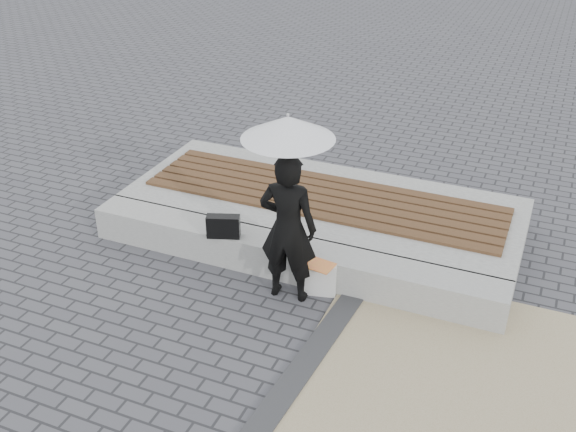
% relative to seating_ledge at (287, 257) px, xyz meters
% --- Properties ---
extents(ground, '(80.00, 80.00, 0.00)m').
position_rel_seating_ledge_xyz_m(ground, '(0.00, -1.60, -0.20)').
color(ground, '#47474B').
rests_on(ground, ground).
extents(edging_band, '(0.61, 5.20, 0.04)m').
position_rel_seating_ledge_xyz_m(edging_band, '(0.75, -2.10, -0.18)').
color(edging_band, '#313234').
rests_on(edging_band, ground).
extents(seating_ledge, '(5.00, 0.45, 0.40)m').
position_rel_seating_ledge_xyz_m(seating_ledge, '(0.00, 0.00, 0.00)').
color(seating_ledge, '#AEAEA8').
rests_on(seating_ledge, ground).
extents(timber_platform, '(5.00, 2.00, 0.40)m').
position_rel_seating_ledge_xyz_m(timber_platform, '(0.00, 1.20, 0.00)').
color(timber_platform, '#ADAEA8').
rests_on(timber_platform, ground).
extents(timber_decking, '(4.60, 1.20, 0.04)m').
position_rel_seating_ledge_xyz_m(timber_decking, '(0.00, 1.20, 0.22)').
color(timber_decking, brown).
rests_on(timber_decking, timber_platform).
extents(woman, '(0.66, 0.46, 1.71)m').
position_rel_seating_ledge_xyz_m(woman, '(0.19, -0.41, 0.65)').
color(woman, black).
rests_on(woman, ground).
extents(parasol, '(0.94, 0.94, 1.20)m').
position_rel_seating_ledge_xyz_m(parasol, '(0.19, -0.41, 1.78)').
color(parasol, silver).
rests_on(parasol, ground).
extents(handbag, '(0.40, 0.25, 0.27)m').
position_rel_seating_ledge_xyz_m(handbag, '(-0.72, -0.17, 0.33)').
color(handbag, black).
rests_on(handbag, seating_ledge).
extents(canvas_tote, '(0.40, 0.23, 0.39)m').
position_rel_seating_ledge_xyz_m(canvas_tote, '(0.50, -0.24, -0.00)').
color(canvas_tote, silver).
rests_on(canvas_tote, ground).
extents(magazine, '(0.37, 0.29, 0.01)m').
position_rel_seating_ledge_xyz_m(magazine, '(0.50, -0.29, 0.20)').
color(magazine, red).
rests_on(magazine, canvas_tote).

